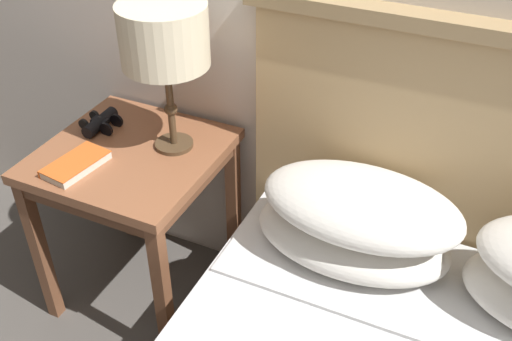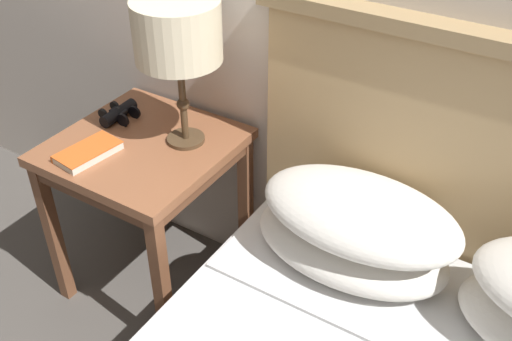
{
  "view_description": "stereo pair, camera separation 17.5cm",
  "coord_description": "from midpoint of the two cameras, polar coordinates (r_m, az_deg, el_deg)",
  "views": [
    {
      "loc": [
        0.58,
        -0.72,
        1.79
      ],
      "look_at": [
        -0.02,
        0.57,
        0.76
      ],
      "focal_mm": 42.0,
      "sensor_mm": 36.0,
      "label": 1
    },
    {
      "loc": [
        0.73,
        -0.63,
        1.79
      ],
      "look_at": [
        -0.02,
        0.57,
        0.76
      ],
      "focal_mm": 42.0,
      "sensor_mm": 36.0,
      "label": 2
    }
  ],
  "objects": [
    {
      "name": "book_on_nightstand",
      "position": [
        2.03,
        -13.4,
        1.65
      ],
      "size": [
        0.14,
        0.22,
        0.03
      ],
      "color": "silver",
      "rests_on": "nightstand"
    },
    {
      "name": "nightstand",
      "position": [
        2.12,
        -8.24,
        0.57
      ],
      "size": [
        0.58,
        0.58,
        0.66
      ],
      "color": "brown",
      "rests_on": "ground_plane"
    },
    {
      "name": "table_lamp",
      "position": [
        1.88,
        -4.82,
        12.76
      ],
      "size": [
        0.28,
        0.28,
        0.5
      ],
      "color": "#4C3823",
      "rests_on": "nightstand"
    },
    {
      "name": "binoculars_pair",
      "position": [
        2.21,
        -10.74,
        5.33
      ],
      "size": [
        0.14,
        0.16,
        0.05
      ],
      "color": "black",
      "rests_on": "nightstand"
    }
  ]
}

